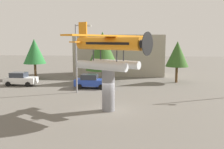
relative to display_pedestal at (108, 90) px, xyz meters
name	(u,v)px	position (x,y,z in m)	size (l,w,h in m)	color
ground_plane	(108,111)	(0.00, 0.00, -1.82)	(140.00, 140.00, 0.00)	#605B54
display_pedestal	(108,90)	(0.00, 0.00, 0.00)	(1.10, 1.10, 3.64)	slate
floatplane_monument	(109,49)	(0.11, -0.06, 3.49)	(7.08, 9.62, 4.00)	silver
car_near_white	(20,79)	(-13.11, 10.40, -0.94)	(4.20, 2.02, 1.76)	white
car_mid_blue	(91,81)	(-3.36, 9.61, -0.94)	(4.20, 2.02, 1.76)	#2847B7
streetlight_primary	(78,54)	(-4.29, 6.82, 2.70)	(1.84, 0.28, 7.77)	gray
storefront_building	(119,55)	(-0.76, 22.00, 1.61)	(15.15, 5.17, 6.86)	#9E9384
tree_west	(34,51)	(-13.31, 15.74, 2.46)	(3.38, 3.38, 6.19)	brown
tree_east	(103,51)	(-2.51, 14.02, 2.65)	(4.86, 4.86, 7.18)	brown
tree_center_back	(177,54)	(7.99, 14.92, 2.23)	(3.21, 3.21, 5.86)	brown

